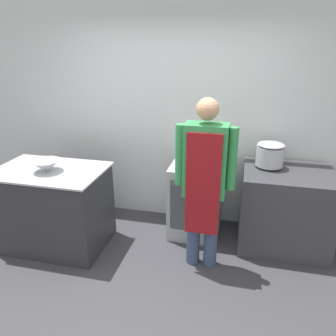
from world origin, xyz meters
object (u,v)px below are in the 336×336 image
(mixing_bowl, at_px, (46,166))
(fridge_unit, at_px, (196,199))
(stove, at_px, (285,210))
(stock_pot, at_px, (270,154))
(person_cook, at_px, (205,178))

(mixing_bowl, bearing_deg, fridge_unit, 24.07)
(fridge_unit, relative_size, mixing_bowl, 2.91)
(stove, height_order, stock_pot, stock_pot)
(stove, height_order, mixing_bowl, mixing_bowl)
(fridge_unit, bearing_deg, stock_pot, 3.80)
(stove, relative_size, person_cook, 0.55)
(stock_pot, bearing_deg, mixing_bowl, -162.49)
(fridge_unit, height_order, mixing_bowl, mixing_bowl)
(stove, bearing_deg, fridge_unit, 175.83)
(stove, xyz_separation_m, mixing_bowl, (-2.55, -0.61, 0.54))
(person_cook, bearing_deg, stove, 32.83)
(mixing_bowl, xyz_separation_m, stock_pot, (2.33, 0.73, 0.07))
(mixing_bowl, relative_size, stock_pot, 1.02)
(mixing_bowl, bearing_deg, person_cook, 1.82)
(person_cook, bearing_deg, fridge_unit, 104.62)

